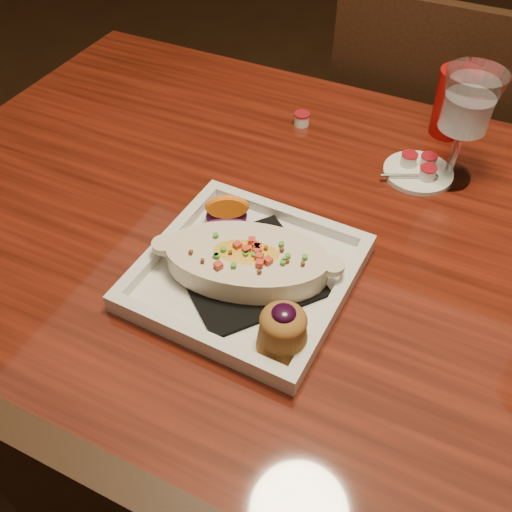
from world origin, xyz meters
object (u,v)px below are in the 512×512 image
at_px(saucer, 418,170).
at_px(chair_far, 414,152).
at_px(goblet, 468,108).
at_px(red_tumbler, 454,103).
at_px(plate, 249,271).
at_px(table, 333,280).

bearing_deg(saucer, chair_far, 99.21).
distance_m(chair_far, goblet, 0.57).
relative_size(goblet, saucer, 1.64).
distance_m(goblet, red_tumbler, 0.16).
height_order(plate, goblet, goblet).
height_order(table, chair_far, chair_far).
distance_m(chair_far, saucer, 0.49).
height_order(table, plate, plate).
distance_m(chair_far, red_tumbler, 0.41).
xyz_separation_m(chair_far, goblet, (0.12, -0.40, 0.38)).
bearing_deg(plate, chair_far, 85.87).
xyz_separation_m(chair_far, saucer, (0.07, -0.42, 0.25)).
height_order(table, goblet, goblet).
relative_size(table, red_tumbler, 11.85).
relative_size(saucer, red_tumbler, 0.95).
xyz_separation_m(goblet, saucer, (-0.05, -0.02, -0.13)).
bearing_deg(plate, red_tumbler, 73.83).
distance_m(table, goblet, 0.35).
bearing_deg(plate, table, 61.85).
relative_size(plate, goblet, 1.50).
height_order(chair_far, goblet, goblet).
bearing_deg(table, plate, -120.19).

